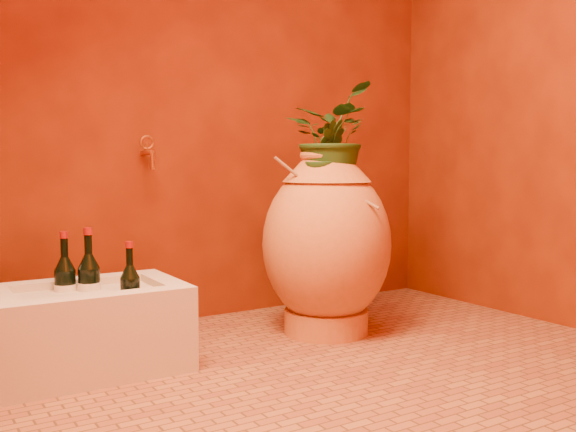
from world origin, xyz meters
TOP-DOWN VIEW (x-y plane):
  - floor at (0.00, 0.00)m, footprint 2.50×2.50m
  - wall_back at (0.00, 1.00)m, footprint 2.50×0.02m
  - wall_right at (1.25, 0.00)m, footprint 0.02×2.00m
  - amphora at (0.21, 0.42)m, footprint 0.63×0.63m
  - stone_basin at (-0.85, 0.47)m, footprint 0.70×0.48m
  - wine_bottle_a at (-0.82, 0.53)m, footprint 0.09×0.09m
  - wine_bottle_b at (-0.90, 0.57)m, footprint 0.08×0.08m
  - wine_bottle_c at (-0.72, 0.38)m, footprint 0.08×0.08m
  - wall_tap at (-0.44, 0.92)m, footprint 0.07×0.14m
  - plant_main at (0.23, 0.43)m, footprint 0.56×0.57m
  - plant_side at (0.17, 0.37)m, footprint 0.22×0.20m

SIDE VIEW (x-z plane):
  - floor at x=0.00m, z-range 0.00..0.00m
  - stone_basin at x=-0.85m, z-range -0.01..0.31m
  - wine_bottle_c at x=-0.72m, z-range 0.13..0.44m
  - wine_bottle_b at x=-0.90m, z-range 0.13..0.47m
  - wine_bottle_a at x=-0.82m, z-range 0.13..0.48m
  - amphora at x=0.21m, z-range 0.00..0.83m
  - plant_side at x=0.17m, z-range 0.64..0.97m
  - wall_tap at x=-0.44m, z-range 0.75..0.91m
  - plant_main at x=0.23m, z-range 0.66..1.14m
  - wall_back at x=0.00m, z-range 0.00..2.50m
  - wall_right at x=1.25m, z-range 0.00..2.50m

